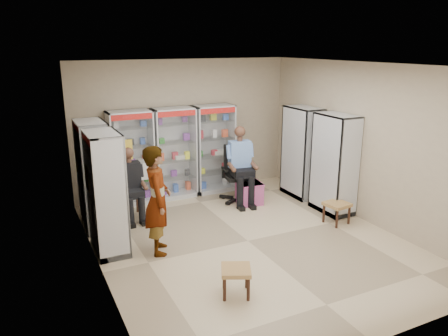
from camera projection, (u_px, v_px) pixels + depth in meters
name	position (u px, v px, depth m)	size (l,w,h in m)	color
floor	(248.00, 241.00, 7.62)	(6.00, 6.00, 0.00)	#C5AF89
room_shell	(250.00, 130.00, 7.08)	(5.02, 6.02, 3.01)	tan
cabinet_back_left	(132.00, 158.00, 9.16)	(0.90, 0.50, 2.00)	#B8B9BF
cabinet_back_mid	(174.00, 153.00, 9.56)	(0.90, 0.50, 2.00)	#A8ACB0
cabinet_back_right	(214.00, 149.00, 9.96)	(0.90, 0.50, 2.00)	#A6AAAE
cabinet_right_far	(302.00, 152.00, 9.67)	(0.50, 0.90, 2.00)	#AFB1B6
cabinet_right_near	(334.00, 164.00, 8.71)	(0.50, 0.90, 2.00)	#A4A7AB
cabinet_left_far	(94.00, 175.00, 7.97)	(0.50, 0.90, 2.00)	silver
cabinet_left_near	(106.00, 193.00, 7.01)	(0.50, 0.90, 2.00)	#ABACB2
wooden_chair	(130.00, 194.00, 8.57)	(0.42, 0.42, 0.94)	black
seated_customer	(130.00, 185.00, 8.47)	(0.44, 0.60, 1.34)	black
office_chair	(238.00, 174.00, 9.42)	(0.67, 0.67, 1.23)	black
seated_shopkeeper	(239.00, 167.00, 9.33)	(0.51, 0.71, 1.56)	#78B9EE
pink_trunk	(249.00, 193.00, 9.35)	(0.48, 0.47, 0.47)	#BE4C98
tea_glass	(251.00, 181.00, 9.22)	(0.07, 0.07, 0.10)	#541807
woven_stool_a	(336.00, 213.00, 8.32)	(0.41, 0.41, 0.41)	#AA8C47
woven_stool_b	(236.00, 281.00, 5.96)	(0.40, 0.40, 0.40)	#9C6D41
standing_man	(157.00, 200.00, 7.00)	(0.66, 0.43, 1.80)	#979699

